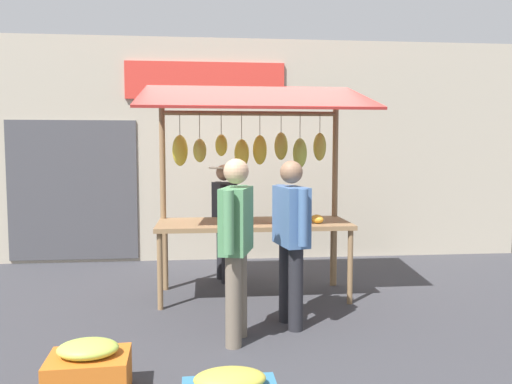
# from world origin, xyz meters

# --- Properties ---
(ground_plane) EXTENTS (40.00, 40.00, 0.00)m
(ground_plane) POSITION_xyz_m (0.00, 0.00, 0.00)
(ground_plane) COLOR #38383D
(street_backdrop) EXTENTS (9.00, 0.30, 3.40)m
(street_backdrop) POSITION_xyz_m (0.06, -2.20, 1.70)
(street_backdrop) COLOR #B2A893
(street_backdrop) RESTS_ON ground
(market_stall) EXTENTS (2.50, 1.46, 2.50)m
(market_stall) POSITION_xyz_m (-0.01, -0.07, 1.56)
(market_stall) COLOR olive
(market_stall) RESTS_ON ground
(vendor_with_sunhat) EXTENTS (0.39, 0.65, 1.52)m
(vendor_with_sunhat) POSITION_xyz_m (0.31, -0.75, 0.88)
(vendor_with_sunhat) COLOR #232328
(vendor_with_sunhat) RESTS_ON ground
(shopper_with_ponytail) EXTENTS (0.31, 0.68, 1.61)m
(shopper_with_ponytail) POSITION_xyz_m (-0.27, 1.03, 0.93)
(shopper_with_ponytail) COLOR #232328
(shopper_with_ponytail) RESTS_ON ground
(shopper_in_grey_tee) EXTENTS (0.34, 0.68, 1.63)m
(shopper_in_grey_tee) POSITION_xyz_m (0.28, 1.39, 0.94)
(shopper_in_grey_tee) COLOR #726656
(shopper_in_grey_tee) RESTS_ON ground
(produce_crate_near) EXTENTS (0.57, 0.45, 0.40)m
(produce_crate_near) POSITION_xyz_m (1.37, 2.31, 0.18)
(produce_crate_near) COLOR #D1661E
(produce_crate_near) RESTS_ON ground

